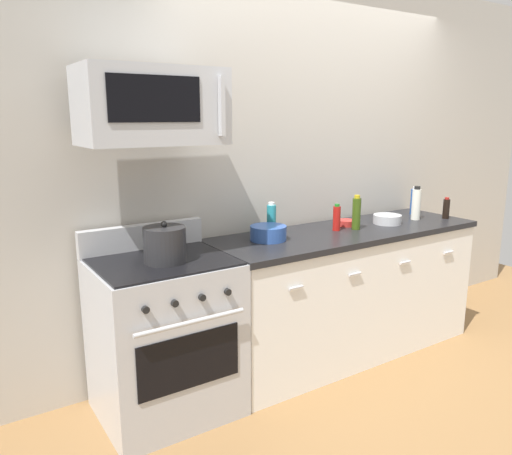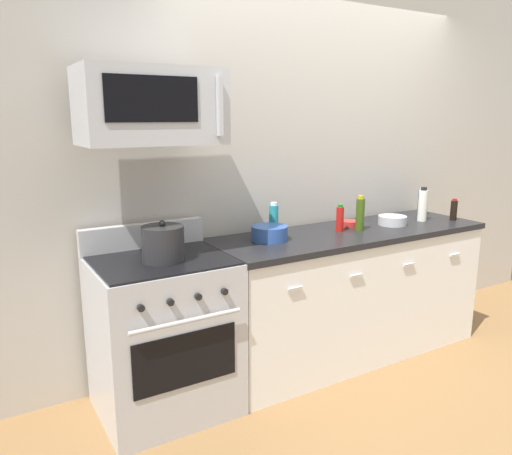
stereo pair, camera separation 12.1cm
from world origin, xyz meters
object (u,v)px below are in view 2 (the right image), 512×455
Objects in this scene: bottle_olive_oil at (360,214)px; bottle_dish_soap at (274,219)px; microwave at (151,106)px; bowl_steel_prep at (392,220)px; range_oven at (164,334)px; bowl_blue_mixing at (269,233)px; bottle_soy_sauce_dark at (454,210)px; bowl_red_small at (350,223)px; bottle_soda_blue at (422,202)px; bottle_vinegar_white at (423,205)px; bottle_hot_sauce_red at (340,219)px; stockpot at (163,244)px.

bottle_dish_soap is (-0.57, 0.22, -0.01)m from bottle_olive_oil.
bowl_steel_prep is (1.78, -0.06, -0.79)m from microwave.
range_oven is 1.56m from bottle_olive_oil.
bottle_dish_soap is 0.20m from bowl_blue_mixing.
range_oven is at bearing -90.29° from microwave.
bottle_soy_sauce_dark is (2.31, -0.13, 0.53)m from range_oven.
bottle_soda_blue is at bearing 1.87° from bowl_red_small.
bottle_vinegar_white reaches higher than bowl_steel_prep.
range_oven reaches higher than bowl_red_small.
bottle_soy_sauce_dark reaches higher than bowl_steel_prep.
bottle_olive_oil is 0.15m from bowl_red_small.
bowl_blue_mixing reaches higher than bowl_steel_prep.
bottle_olive_oil is at bearing 172.94° from bottle_soy_sauce_dark.
bottle_olive_oil is at bearing -0.91° from range_oven.
bowl_blue_mixing is at bearing 0.79° from microwave.
microwave reaches higher than range_oven.
bottle_olive_oil reaches higher than bottle_dish_soap.
range_oven is 5.72× the size of bottle_hot_sauce_red.
range_oven is 2.31m from bottle_soda_blue.
bottle_soda_blue is 1.04× the size of bottle_dish_soap.
bowl_steel_prep is at bearing 177.59° from bottle_vinegar_white.
bottle_hot_sauce_red is at bearing 1.03° from range_oven.
bottle_soda_blue is at bearing 2.01° from microwave.
bowl_blue_mixing is at bearing 4.17° from range_oven.
bowl_steel_prep is at bearing 1.59° from bottle_olive_oil.
bottle_soy_sauce_dark is 0.72× the size of stockpot.
range_oven is 1.44× the size of microwave.
stockpot is (-0.00, -0.10, -0.73)m from microwave.
bottle_dish_soap is at bearing 167.02° from bottle_soy_sauce_dark.
bottle_dish_soap is at bearing 169.28° from bottle_vinegar_white.
stockpot is (0.00, -0.05, 0.55)m from range_oven.
bottle_olive_oil is at bearing 1.19° from stockpot.
bottle_soy_sauce_dark is at bearing -15.29° from bowl_red_small.
bowl_red_small is (0.02, 0.12, -0.09)m from bottle_olive_oil.
microwave is 3.62× the size of bowl_steel_prep.
bowl_blue_mixing is at bearing 173.58° from bottle_olive_oil.
bottle_soda_blue reaches higher than bottle_soy_sauce_dark.
microwave is 2.36m from bottle_soda_blue.
bottle_hot_sauce_red is 0.56m from bowl_blue_mixing.
microwave reaches higher than bowl_blue_mixing.
bottle_soy_sauce_dark is at bearing -12.98° from bottle_dish_soap.
bottle_vinegar_white is at bearing -137.71° from bottle_soda_blue.
microwave reaches higher than bottle_vinegar_white.
bottle_soy_sauce_dark is (1.43, -0.33, -0.02)m from bottle_dish_soap.
bottle_soda_blue is 0.77m from bowl_red_small.
bottle_vinegar_white is at bearing -3.54° from bowl_blue_mixing.
bottle_hot_sauce_red is 0.91× the size of bowl_steel_prep.
bottle_soy_sauce_dark is at bearing -23.99° from bottle_vinegar_white.
bottle_hot_sauce_red is at bearing 175.39° from bowl_steel_prep.
bottle_olive_oil reaches higher than bottle_soy_sauce_dark.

